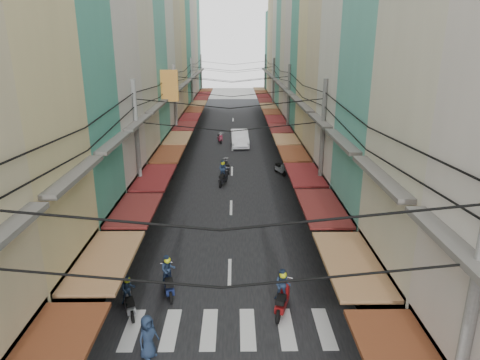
{
  "coord_description": "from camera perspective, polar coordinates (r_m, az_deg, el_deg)",
  "views": [
    {
      "loc": [
        0.27,
        -19.13,
        9.96
      ],
      "look_at": [
        0.55,
        4.55,
        2.31
      ],
      "focal_mm": 32.0,
      "sensor_mm": 36.0,
      "label": 1
    }
  ],
  "objects": [
    {
      "name": "road",
      "position": [
        40.38,
        -1.03,
        3.64
      ],
      "size": [
        10.0,
        80.0,
        0.02
      ],
      "primitive_type": "cube",
      "color": "black",
      "rests_on": "ground"
    },
    {
      "name": "utility_poles",
      "position": [
        34.31,
        -1.14,
        12.27
      ],
      "size": [
        10.2,
        66.13,
        8.2
      ],
      "color": "gray",
      "rests_on": "ground"
    },
    {
      "name": "sidewalk_left",
      "position": [
        40.93,
        -10.19,
        3.58
      ],
      "size": [
        3.0,
        80.0,
        0.06
      ],
      "primitive_type": "cube",
      "color": "gray",
      "rests_on": "ground"
    },
    {
      "name": "building_row_left",
      "position": [
        36.62,
        -14.23,
        17.1
      ],
      "size": [
        7.8,
        67.67,
        23.7
      ],
      "color": "beige",
      "rests_on": "ground"
    },
    {
      "name": "building_row_right",
      "position": [
        36.39,
        11.97,
        16.68
      ],
      "size": [
        7.8,
        68.98,
        22.59
      ],
      "color": "teal",
      "rests_on": "ground"
    },
    {
      "name": "white_car",
      "position": [
        43.2,
        -0.06,
        4.58
      ],
      "size": [
        5.69,
        2.45,
        1.97
      ],
      "primitive_type": "imported",
      "rotation": [
        0.0,
        0.0,
        0.05
      ],
      "color": "silver",
      "rests_on": "ground"
    },
    {
      "name": "parked_scooters",
      "position": [
        17.5,
        11.54,
        -15.32
      ],
      "size": [
        13.13,
        12.3,
        1.0
      ],
      "color": "black",
      "rests_on": "ground"
    },
    {
      "name": "traffic_sign",
      "position": [
        18.24,
        14.66,
        -8.77
      ],
      "size": [
        0.1,
        0.59,
        2.71
      ],
      "color": "gray",
      "rests_on": "ground"
    },
    {
      "name": "market_umbrella",
      "position": [
        17.6,
        18.36,
        -9.12
      ],
      "size": [
        2.41,
        2.41,
        2.54
      ],
      "color": "#B2B2B7",
      "rests_on": "ground"
    },
    {
      "name": "ground",
      "position": [
        21.57,
        -1.33,
        -9.6
      ],
      "size": [
        160.0,
        160.0,
        0.0
      ],
      "primitive_type": "plane",
      "color": "slate",
      "rests_on": "ground"
    },
    {
      "name": "crosswalk",
      "position": [
        16.47,
        -1.56,
        -19.21
      ],
      "size": [
        7.55,
        2.4,
        0.01
      ],
      "color": "silver",
      "rests_on": "ground"
    },
    {
      "name": "sidewalk_right",
      "position": [
        40.85,
        8.14,
        3.66
      ],
      "size": [
        3.0,
        80.0,
        0.06
      ],
      "primitive_type": "cube",
      "color": "gray",
      "rests_on": "ground"
    },
    {
      "name": "moving_scooters",
      "position": [
        25.04,
        -2.5,
        -4.24
      ],
      "size": [
        8.01,
        31.2,
        1.85
      ],
      "color": "black",
      "rests_on": "ground"
    },
    {
      "name": "pedestrians",
      "position": [
        24.68,
        -10.62,
        -3.64
      ],
      "size": [
        13.7,
        20.28,
        2.25
      ],
      "color": "#2B202B",
      "rests_on": "ground"
    },
    {
      "name": "bicycle",
      "position": [
        25.15,
        15.41,
        -6.12
      ],
      "size": [
        1.68,
        0.84,
        1.11
      ],
      "primitive_type": "imported",
      "rotation": [
        0.0,
        0.0,
        1.42
      ],
      "color": "black",
      "rests_on": "ground"
    }
  ]
}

